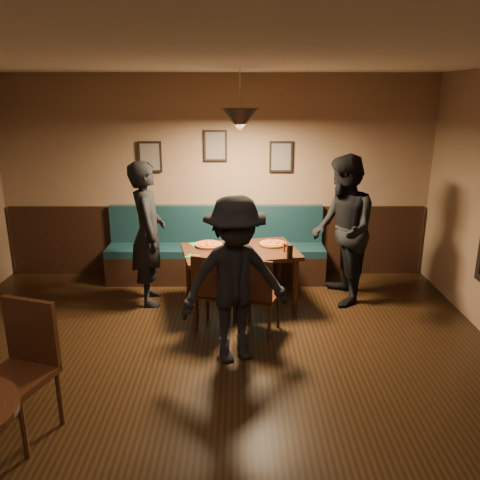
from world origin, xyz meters
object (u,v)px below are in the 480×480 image
at_px(booth_bench, 216,246).
at_px(dining_table, 240,278).
at_px(diner_left, 148,234).
at_px(cafe_chair_far, 16,375).
at_px(diner_front, 235,281).
at_px(chair_near_left, 215,291).
at_px(chair_near_right, 259,294).
at_px(soda_glass, 290,251).
at_px(diner_right, 343,230).
at_px(tabasco_bottle, 284,246).

bearing_deg(booth_bench, dining_table, -69.08).
distance_m(diner_left, cafe_chair_far, 2.63).
bearing_deg(diner_front, chair_near_left, 89.77).
xyz_separation_m(chair_near_right, diner_left, (-1.33, 0.84, 0.44)).
relative_size(dining_table, diner_left, 0.76).
distance_m(booth_bench, soda_glass, 1.51).
relative_size(booth_bench, dining_table, 2.23).
distance_m(chair_near_right, diner_left, 1.63).
relative_size(dining_table, soda_glass, 8.76).
distance_m(booth_bench, cafe_chair_far, 3.56).
bearing_deg(soda_glass, cafe_chair_far, -136.47).
bearing_deg(diner_right, chair_near_left, -65.34).
height_order(tabasco_bottle, cafe_chair_far, cafe_chair_far).
bearing_deg(diner_right, chair_near_right, -52.10).
bearing_deg(tabasco_bottle, chair_near_left, -145.99).
bearing_deg(chair_near_left, diner_front, -51.58).
bearing_deg(diner_left, chair_near_right, -133.01).
relative_size(chair_near_right, diner_left, 0.51).
height_order(booth_bench, diner_right, diner_right).
height_order(diner_front, tabasco_bottle, diner_front).
distance_m(chair_near_right, diner_right, 1.44).
bearing_deg(booth_bench, diner_right, -24.58).
xyz_separation_m(chair_near_right, diner_front, (-0.26, -0.56, 0.37)).
relative_size(chair_near_right, tabasco_bottle, 7.15).
bearing_deg(booth_bench, tabasco_bottle, -47.30).
distance_m(dining_table, diner_front, 1.36).
bearing_deg(dining_table, diner_front, -104.05).
bearing_deg(dining_table, diner_right, -5.50).
bearing_deg(cafe_chair_far, tabasco_bottle, -114.92).
relative_size(dining_table, cafe_chair_far, 1.29).
distance_m(chair_near_right, cafe_chair_far, 2.54).
bearing_deg(chair_near_left, diner_right, 45.41).
distance_m(chair_near_left, soda_glass, 0.97).
xyz_separation_m(dining_table, cafe_chair_far, (-1.67, -2.43, 0.16)).
bearing_deg(cafe_chair_far, chair_near_right, -119.67).
distance_m(booth_bench, diner_right, 1.80).
height_order(dining_table, tabasco_bottle, tabasco_bottle).
height_order(booth_bench, soda_glass, booth_bench).
height_order(chair_near_left, chair_near_right, chair_near_right).
bearing_deg(soda_glass, booth_bench, 127.70).
relative_size(booth_bench, soda_glass, 19.50).
distance_m(dining_table, cafe_chair_far, 2.95).
distance_m(diner_front, tabasco_bottle, 1.34).
bearing_deg(chair_near_left, tabasco_bottle, 53.53).
distance_m(diner_left, tabasco_bottle, 1.67).
bearing_deg(cafe_chair_far, diner_right, -120.78).
relative_size(chair_near_right, diner_right, 0.49).
bearing_deg(chair_near_left, chair_near_right, 6.69).
bearing_deg(chair_near_right, tabasco_bottle, 84.81).
relative_size(chair_near_left, diner_left, 0.50).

